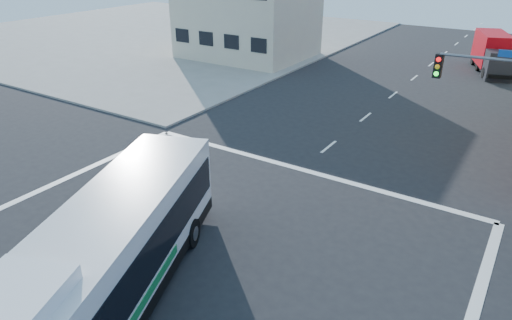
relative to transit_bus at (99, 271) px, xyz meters
The scene contains 5 objects.
ground 3.77m from the transit_bus, 87.27° to the left, with size 120.00×120.00×0.00m, color black.
sidewalk_nw 51.76m from the transit_bus, 132.35° to the left, with size 50.00×50.00×0.15m, color gray.
building_west 37.30m from the transit_bus, 116.92° to the left, with size 12.06×10.06×8.00m.
transit_bus is the anchor object (origin of this frame).
box_truck 40.47m from the transit_bus, 82.36° to the left, with size 4.55×7.82×3.39m.
Camera 1 is at (9.64, -9.80, 10.74)m, focal length 32.00 mm.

